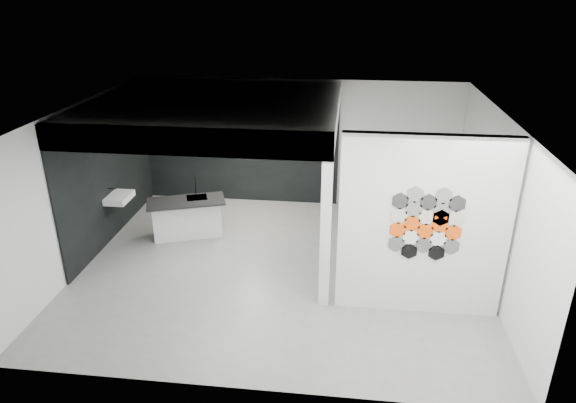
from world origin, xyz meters
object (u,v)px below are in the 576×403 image
Objects in this scene: kitchen_island at (187,217)px; glass_vase at (304,146)px; kettle at (296,145)px; bottle_dark at (224,142)px; stockpot at (187,140)px; wall_basin at (119,198)px; utensil_cup at (195,143)px; glass_bowl at (304,146)px; partition_panel at (423,228)px.

glass_vase reaches higher than kitchen_island.
bottle_dark is (-1.60, 0.00, 0.00)m from kettle.
wall_basin is at bearing -110.17° from stockpot.
glass_vase is at bearing 21.15° from kitchen_island.
kettle is 2.26m from utensil_cup.
utensil_cup is (-2.44, 0.00, -0.01)m from glass_bowl.
bottle_dark is (1.61, 2.07, 0.54)m from wall_basin.
kitchen_island is 2.13m from bottle_dark.
partition_panel is 5.94m from utensil_cup.
utensil_cup is at bearing 180.00° from glass_bowl.
wall_basin is 4.07× the size of bottle_dark.
stockpot is at bearing 180.00° from glass_bowl.
glass_bowl is 2.44m from utensil_cup.
glass_bowl is 1.19× the size of glass_vase.
utensil_cup is (-0.66, 0.00, -0.03)m from bottle_dark.
kettle reaches higher than wall_basin.
partition_panel reaches higher than wall_basin.
glass_bowl is 1.69× the size of utensil_cup.
kitchen_island is at bearing -75.21° from stockpot.
glass_bowl is (3.39, 2.07, 0.53)m from wall_basin.
bottle_dark is at bearing 59.37° from kitchen_island.
partition_panel is at bearing -61.77° from glass_bowl.
wall_basin is 4.01m from glass_vase.
partition_panel is 17.64× the size of glass_bowl.
kettle is 0.18m from glass_bowl.
glass_vase is 1.78m from bottle_dark.
glass_bowl is at bearing 0.00° from bottle_dark.
glass_vase reaches higher than utensil_cup.
kettle is (-2.25, 3.87, -0.01)m from partition_panel.
kettle is (3.21, 2.07, 0.54)m from wall_basin.
kitchen_island is at bearing -101.04° from bottle_dark.
kitchen_island is 6.53× the size of stockpot.
kitchen_island is at bearing -80.87° from utensil_cup.
bottle_dark is (-1.78, 0.00, 0.02)m from glass_bowl.
glass_vase is (2.63, 0.00, -0.03)m from stockpot.
glass_bowl is (0.18, 0.00, -0.02)m from kettle.
glass_bowl is 0.01m from glass_vase.
kettle is (2.45, 0.00, -0.03)m from stockpot.
partition_panel reaches higher than glass_bowl.
stockpot is at bearing 180.00° from bottle_dark.
utensil_cup is at bearing 139.44° from partition_panel.
kitchen_island is 2.87m from kettle.
kettle reaches higher than utensil_cup.
partition_panel is at bearing -39.39° from stockpot.
bottle_dark is at bearing 52.12° from wall_basin.
wall_basin is 2.27m from stockpot.
kitchen_island is at bearing 154.43° from partition_panel.
glass_vase is (-2.08, 3.87, -0.01)m from partition_panel.
partition_panel is at bearing -40.56° from utensil_cup.
wall_basin is 3.51× the size of kettle.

